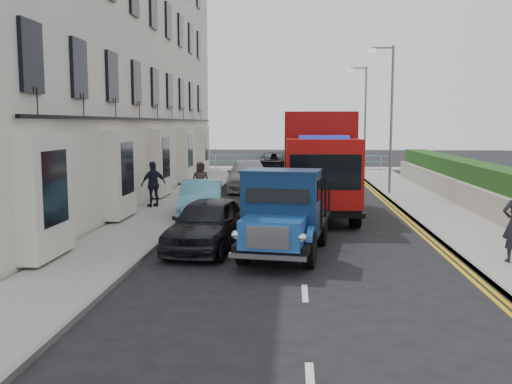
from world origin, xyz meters
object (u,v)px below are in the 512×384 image
at_px(red_lorry, 318,160).
at_px(parked_car_front, 207,224).
at_px(lamp_far, 363,114).
at_px(lamp_mid, 389,111).
at_px(bedford_lorry, 282,219).

xyz_separation_m(red_lorry, parked_car_front, (-3.26, -6.44, -1.34)).
height_order(lamp_far, red_lorry, lamp_far).
bearing_deg(parked_car_front, lamp_far, 80.48).
bearing_deg(lamp_far, lamp_mid, -90.00).
xyz_separation_m(lamp_far, bedford_lorry, (-4.71, -23.04, -2.96)).
relative_size(lamp_mid, lamp_far, 1.00).
relative_size(lamp_mid, red_lorry, 0.95).
bearing_deg(red_lorry, lamp_mid, 56.86).
bearing_deg(lamp_mid, lamp_far, 90.00).
relative_size(lamp_far, red_lorry, 0.95).
xyz_separation_m(lamp_far, red_lorry, (-3.52, -15.64, -1.95)).
height_order(bedford_lorry, parked_car_front, bedford_lorry).
bearing_deg(lamp_mid, bedford_lorry, -109.86).
relative_size(lamp_far, bedford_lorry, 1.41).
bearing_deg(red_lorry, bedford_lorry, -100.30).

